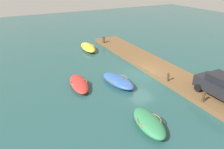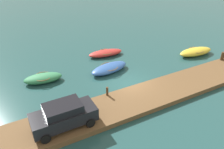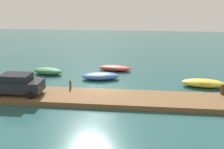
{
  "view_description": "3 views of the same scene",
  "coord_description": "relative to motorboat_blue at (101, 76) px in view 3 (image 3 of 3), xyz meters",
  "views": [
    {
      "loc": [
        -15.59,
        11.59,
        9.22
      ],
      "look_at": [
        -0.42,
        3.6,
        1.05
      ],
      "focal_mm": 33.74,
      "sensor_mm": 36.0,
      "label": 1
    },
    {
      "loc": [
        -9.48,
        -14.47,
        11.54
      ],
      "look_at": [
        -1.05,
        1.56,
        0.56
      ],
      "focal_mm": 36.56,
      "sensor_mm": 36.0,
      "label": 2
    },
    {
      "loc": [
        3.13,
        -21.23,
        8.51
      ],
      "look_at": [
        0.73,
        2.27,
        0.83
      ],
      "focal_mm": 38.75,
      "sensor_mm": 36.0,
      "label": 3
    }
  ],
  "objects": [
    {
      "name": "motorboat_blue",
      "position": [
        0.0,
        0.0,
        0.0
      ],
      "size": [
        4.23,
        2.29,
        0.72
      ],
      "rotation": [
        0.0,
        0.0,
        0.16
      ],
      "color": "#2D569E",
      "rests_on": "ground_plane"
    },
    {
      "name": "dock_platform",
      "position": [
        0.58,
        -5.44,
        -0.16
      ],
      "size": [
        26.27,
        3.43,
        0.41
      ],
      "primitive_type": "cube",
      "color": "brown",
      "rests_on": "ground_plane"
    },
    {
      "name": "rowboat_green",
      "position": [
        -6.26,
        1.16,
        0.01
      ],
      "size": [
        3.63,
        2.05,
        0.74
      ],
      "rotation": [
        0.0,
        0.0,
        -0.15
      ],
      "color": "#2D7A4C",
      "rests_on": "ground_plane"
    },
    {
      "name": "parked_car",
      "position": [
        -6.37,
        -5.79,
        0.98
      ],
      "size": [
        4.36,
        2.03,
        1.82
      ],
      "rotation": [
        0.0,
        0.0,
        0.01
      ],
      "color": "black",
      "rests_on": "dock_platform"
    },
    {
      "name": "mooring_post_west",
      "position": [
        -6.16,
        -3.98,
        0.46
      ],
      "size": [
        0.2,
        0.2,
        0.83
      ],
      "primitive_type": "cylinder",
      "color": "#47331E",
      "rests_on": "dock_platform"
    },
    {
      "name": "rowboat_yellow",
      "position": [
        10.39,
        -1.23,
        0.02
      ],
      "size": [
        4.26,
        1.91,
        0.76
      ],
      "rotation": [
        0.0,
        0.0,
        -0.08
      ],
      "color": "gold",
      "rests_on": "ground_plane"
    },
    {
      "name": "mooring_post_mid_west",
      "position": [
        -2.22,
        -3.98,
        0.42
      ],
      "size": [
        0.19,
        0.19,
        0.76
      ],
      "primitive_type": "cylinder",
      "color": "#47331E",
      "rests_on": "dock_platform"
    },
    {
      "name": "ground_plane",
      "position": [
        0.58,
        -3.06,
        -0.37
      ],
      "size": [
        84.0,
        84.0,
        0.0
      ],
      "primitive_type": "plane",
      "color": "#234C4C"
    },
    {
      "name": "mooring_post_mid_east",
      "position": [
        11.26,
        -3.98,
        0.48
      ],
      "size": [
        0.28,
        0.28,
        0.87
      ],
      "primitive_type": "cylinder",
      "color": "#47331E",
      "rests_on": "dock_platform"
    },
    {
      "name": "rowboat_red",
      "position": [
        1.25,
        3.35,
        -0.05
      ],
      "size": [
        4.03,
        1.89,
        0.61
      ],
      "rotation": [
        0.0,
        0.0,
        -0.11
      ],
      "color": "#B72D28",
      "rests_on": "ground_plane"
    }
  ]
}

